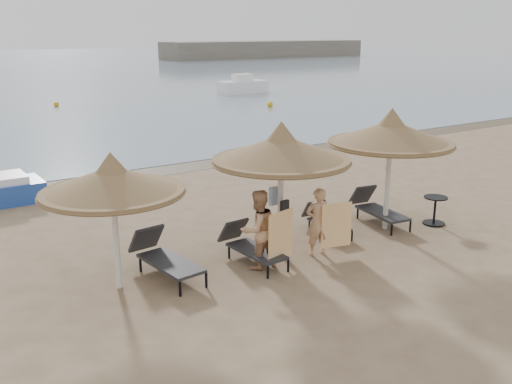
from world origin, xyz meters
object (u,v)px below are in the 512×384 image
lounger_near_left (249,245)px  person_left (258,223)px  lounger_far_left (163,256)px  palapa_center (281,150)px  palapa_right (391,133)px  side_table (435,211)px  lounger_far_right (376,208)px  palapa_left (112,181)px  lounger_near_right (325,220)px  person_right (318,217)px

lounger_near_left → person_left: person_left is taller
lounger_far_left → palapa_center: bearing=-16.0°
palapa_right → side_table: size_ratio=4.21×
palapa_right → person_left: palapa_right is taller
palapa_right → lounger_far_right: size_ratio=1.55×
lounger_near_left → lounger_far_right: lounger_far_right is taller
palapa_left → lounger_near_left: palapa_left is taller
palapa_left → lounger_near_right: bearing=2.4°
palapa_center → person_left: palapa_center is taller
side_table → person_right: (-3.97, 0.06, 0.57)m
lounger_near_left → person_right: (1.47, -0.56, 0.55)m
lounger_near_right → person_left: size_ratio=0.82×
lounger_near_right → person_right: bearing=-129.2°
palapa_left → lounger_near_left: (2.92, -0.29, -1.83)m
palapa_left → side_table: size_ratio=3.72×
palapa_left → person_left: (2.87, -0.71, -1.19)m
palapa_left → palapa_right: 7.05m
person_right → lounger_near_left: bearing=-5.1°
lounger_near_left → lounger_far_right: size_ratio=0.93×
lounger_far_left → lounger_near_right: (4.52, 0.13, -0.09)m
person_left → person_right: person_left is taller
palapa_left → lounger_near_right: 5.85m
lounger_near_left → lounger_far_right: 4.31m
lounger_far_right → palapa_right: bearing=-100.7°
lounger_far_left → person_right: 3.54m
lounger_far_right → person_right: 3.02m
lounger_far_left → person_right: person_right is taller
lounger_near_right → side_table: 3.05m
palapa_center → side_table: palapa_center is taller
palapa_center → lounger_near_right: (1.82, 0.59, -2.13)m
person_right → palapa_left: bearing=4.8°
palapa_center → palapa_right: (3.32, -0.07, 0.04)m
lounger_near_left → side_table: 5.48m
palapa_right → lounger_far_right: bearing=70.5°
palapa_left → lounger_far_right: 7.44m
side_table → person_right: bearing=179.2°
palapa_center → lounger_near_right: 2.86m
palapa_left → palapa_right: palapa_right is taller
palapa_left → lounger_far_right: palapa_left is taller
palapa_right → palapa_center: bearing=178.8°
lounger_far_right → person_right: size_ratio=1.10×
palapa_left → person_left: bearing=-13.9°
side_table → lounger_near_left: bearing=173.5°
lounger_near_left → person_right: person_right is taller
side_table → person_left: (-5.49, 0.20, 0.66)m
lounger_far_right → palapa_left: bearing=-170.5°
person_left → lounger_far_left: bearing=-27.2°
palapa_center → side_table: size_ratio=4.14×
lounger_far_right → side_table: 1.52m
palapa_right → lounger_far_left: (-6.02, 0.52, -2.08)m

